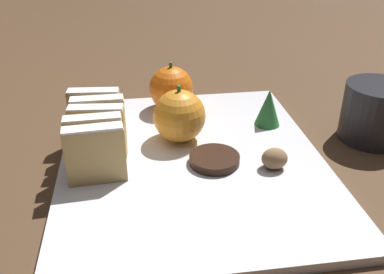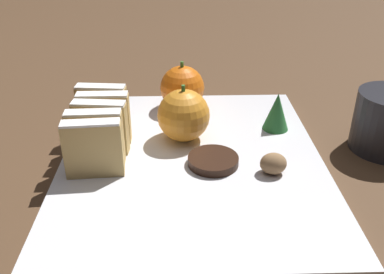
# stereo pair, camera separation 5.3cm
# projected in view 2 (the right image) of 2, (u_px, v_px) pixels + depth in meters

# --- Properties ---
(ground_plane) EXTENTS (6.00, 6.00, 0.00)m
(ground_plane) POSITION_uv_depth(u_px,v_px,m) (192.00, 165.00, 0.55)
(ground_plane) COLOR #513823
(serving_platter) EXTENTS (0.33, 0.40, 0.01)m
(serving_platter) POSITION_uv_depth(u_px,v_px,m) (192.00, 161.00, 0.55)
(serving_platter) COLOR white
(serving_platter) RESTS_ON ground_plane
(stollen_slice_front) EXTENTS (0.07, 0.02, 0.07)m
(stollen_slice_front) POSITION_uv_depth(u_px,v_px,m) (93.00, 149.00, 0.50)
(stollen_slice_front) COLOR tan
(stollen_slice_front) RESTS_ON serving_platter
(stollen_slice_second) EXTENTS (0.07, 0.02, 0.07)m
(stollen_slice_second) POSITION_uv_depth(u_px,v_px,m) (95.00, 138.00, 0.52)
(stollen_slice_second) COLOR tan
(stollen_slice_second) RESTS_ON serving_platter
(stollen_slice_third) EXTENTS (0.07, 0.02, 0.07)m
(stollen_slice_third) POSITION_uv_depth(u_px,v_px,m) (101.00, 127.00, 0.55)
(stollen_slice_third) COLOR tan
(stollen_slice_third) RESTS_ON serving_platter
(stollen_slice_fourth) EXTENTS (0.07, 0.02, 0.07)m
(stollen_slice_fourth) POSITION_uv_depth(u_px,v_px,m) (104.00, 118.00, 0.57)
(stollen_slice_fourth) COLOR tan
(stollen_slice_fourth) RESTS_ON serving_platter
(stollen_slice_fifth) EXTENTS (0.07, 0.02, 0.07)m
(stollen_slice_fifth) POSITION_uv_depth(u_px,v_px,m) (103.00, 109.00, 0.59)
(stollen_slice_fifth) COLOR tan
(stollen_slice_fifth) RESTS_ON serving_platter
(orange_near) EXTENTS (0.07, 0.07, 0.08)m
(orange_near) POSITION_uv_depth(u_px,v_px,m) (182.00, 88.00, 0.66)
(orange_near) COLOR orange
(orange_near) RESTS_ON serving_platter
(orange_far) EXTENTS (0.07, 0.07, 0.08)m
(orange_far) POSITION_uv_depth(u_px,v_px,m) (184.00, 115.00, 0.57)
(orange_far) COLOR orange
(orange_far) RESTS_ON serving_platter
(walnut) EXTENTS (0.03, 0.03, 0.03)m
(walnut) POSITION_uv_depth(u_px,v_px,m) (273.00, 164.00, 0.51)
(walnut) COLOR #8E6B47
(walnut) RESTS_ON serving_platter
(chocolate_cookie) EXTENTS (0.06, 0.06, 0.01)m
(chocolate_cookie) POSITION_uv_depth(u_px,v_px,m) (213.00, 161.00, 0.53)
(chocolate_cookie) COLOR black
(chocolate_cookie) RESTS_ON serving_platter
(evergreen_sprig) EXTENTS (0.04, 0.04, 0.05)m
(evergreen_sprig) POSITION_uv_depth(u_px,v_px,m) (277.00, 111.00, 0.60)
(evergreen_sprig) COLOR #2D7538
(evergreen_sprig) RESTS_ON serving_platter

